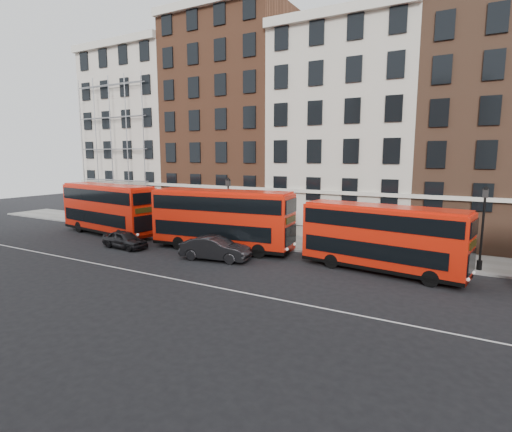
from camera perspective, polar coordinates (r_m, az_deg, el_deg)
The scene contains 13 objects.
ground at distance 23.60m, azimuth -0.04°, elevation -9.33°, with size 120.00×120.00×0.00m, color black.
pavement at distance 32.81m, azimuth 9.08°, elevation -4.16°, with size 80.00×5.00×0.15m, color gray.
kerb at distance 30.53m, azimuth 7.43°, elevation -5.08°, with size 80.00×0.30×0.16m, color gray.
road_centre_line at distance 21.98m, azimuth -2.66°, elevation -10.71°, with size 70.00×0.12×0.01m, color white.
building_terrace at distance 39.21m, azimuth 12.90°, elevation 12.75°, with size 64.00×11.95×22.00m.
bus_a at distance 39.35m, azimuth -20.42°, elevation 1.11°, with size 11.33×4.16×4.66m.
bus_b at distance 30.77m, azimuth -4.97°, elevation -0.33°, with size 11.35×3.94×4.67m.
bus_c at distance 26.05m, azimuth 17.49°, elevation -2.86°, with size 10.30×3.78×4.23m.
car_rear at distance 33.35m, azimuth -18.23°, elevation -3.20°, with size 1.64×4.06×1.38m, color black.
car_front at distance 28.24m, azimuth -5.83°, elevation -4.63°, with size 1.74×4.98×1.64m, color black.
lamp_post_left at distance 33.84m, azimuth -3.98°, elevation 1.48°, with size 0.44×0.44×5.33m.
lamp_post_right at distance 28.46m, azimuth 29.67°, elevation -1.00°, with size 0.44×0.44×5.33m.
iron_railings at distance 34.72m, azimuth 10.38°, elevation -2.52°, with size 6.60×0.06×1.00m, color black, non-canonical shape.
Camera 1 is at (11.09, -19.52, 7.28)m, focal length 28.00 mm.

